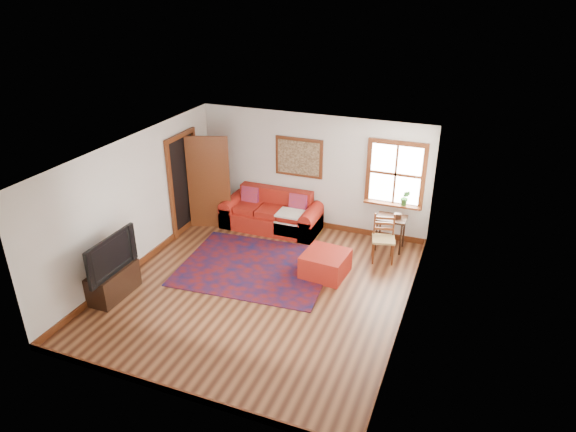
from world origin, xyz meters
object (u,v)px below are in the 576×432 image
at_px(side_table, 391,223).
at_px(ladder_back_chair, 384,236).
at_px(red_leather_sofa, 272,216).
at_px(red_ottoman, 325,264).
at_px(media_cabinet, 114,282).

bearing_deg(side_table, ladder_back_chair, -95.85).
distance_m(red_leather_sofa, ladder_back_chair, 2.60).
distance_m(red_ottoman, ladder_back_chair, 1.32).
bearing_deg(media_cabinet, red_ottoman, 31.90).
distance_m(red_leather_sofa, side_table, 2.61).
height_order(red_ottoman, media_cabinet, media_cabinet).
bearing_deg(ladder_back_chair, red_ottoman, -131.94).
xyz_separation_m(red_leather_sofa, red_ottoman, (1.68, -1.45, -0.05)).
bearing_deg(red_ottoman, red_leather_sofa, 143.63).
xyz_separation_m(red_leather_sofa, media_cabinet, (-1.50, -3.43, -0.02)).
bearing_deg(ladder_back_chair, side_table, 84.15).
relative_size(red_ottoman, media_cabinet, 0.82).
height_order(side_table, ladder_back_chair, ladder_back_chair).
height_order(red_ottoman, side_table, side_table).
xyz_separation_m(side_table, ladder_back_chair, (-0.05, -0.46, -0.08)).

